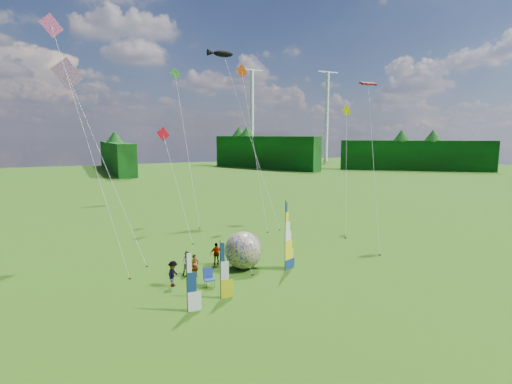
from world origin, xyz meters
name	(u,v)px	position (x,y,z in m)	size (l,w,h in m)	color
ground	(300,291)	(0.00, 0.00, 0.00)	(220.00, 220.00, 0.00)	#34600D
treeline_ring	(301,225)	(0.00, 0.00, 4.00)	(210.00, 210.00, 8.00)	#0F5D13
turbine_left	(327,117)	(70.00, 95.00, 15.00)	(8.00, 1.20, 30.00)	silver
turbine_right	(252,117)	(45.00, 102.00, 15.00)	(8.00, 1.20, 30.00)	silver
feather_banner_main	(285,237)	(0.95, 3.49, 2.36)	(1.28, 0.10, 4.73)	navy
side_banner_left	(221,271)	(-4.68, 0.99, 1.63)	(0.92, 0.10, 3.26)	yellow
side_banner_far	(187,283)	(-6.86, 0.14, 1.60)	(0.95, 0.10, 3.19)	white
bol_inflatable	(243,250)	(-1.40, 5.17, 1.30)	(2.60, 2.60, 2.60)	#0F00A6
spectator_a	(195,266)	(-4.93, 5.02, 0.75)	(0.55, 0.36, 1.50)	#66594C
spectator_b	(188,263)	(-5.24, 5.61, 0.79)	(0.77, 0.38, 1.58)	#66594C
spectator_c	(173,274)	(-6.63, 4.03, 0.80)	(1.03, 0.38, 1.60)	#66594C
spectator_d	(216,254)	(-2.80, 6.75, 0.80)	(0.94, 0.38, 1.60)	#66594C
camp_chair	(209,278)	(-4.69, 2.95, 0.57)	(0.66, 0.66, 1.14)	navy
kite_whale	(249,127)	(5.82, 19.81, 10.01)	(3.89, 15.05, 20.01)	black
kite_rainbow_delta	(104,151)	(-9.46, 12.48, 8.02)	(8.27, 12.25, 16.04)	red
kite_parafoil	(374,153)	(11.35, 6.74, 7.68)	(7.18, 9.84, 15.35)	red
small_kite_red	(177,178)	(-2.93, 16.83, 5.23)	(2.69, 10.79, 10.47)	red
small_kite_orange	(254,140)	(5.34, 17.61, 8.62)	(3.45, 10.66, 17.23)	#E43E0A
small_kite_yellow	(346,164)	(12.48, 11.72, 6.34)	(6.68, 8.32, 12.68)	#FDD700
small_kite_pink	(89,141)	(-10.63, 9.07, 8.82)	(6.02, 7.73, 17.64)	#E2479A
small_kite_green	(186,140)	(-0.17, 22.92, 8.64)	(2.69, 11.98, 17.27)	green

